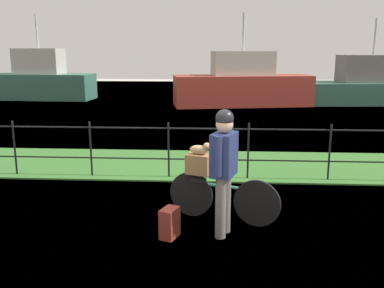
{
  "coord_description": "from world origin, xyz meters",
  "views": [
    {
      "loc": [
        0.91,
        -5.39,
        2.41
      ],
      "look_at": [
        0.51,
        1.31,
        0.9
      ],
      "focal_mm": 39.34,
      "sensor_mm": 36.0,
      "label": 1
    }
  ],
  "objects_px": {
    "wooden_crate": "(199,164)",
    "moored_boat_near": "(371,86)",
    "bicycle_main": "(222,197)",
    "moored_boat_far": "(41,81)",
    "terrier_dog": "(201,149)",
    "backpack_on_paving": "(170,223)",
    "cyclist_person": "(224,162)",
    "moored_boat_mid": "(242,85)"
  },
  "relations": [
    {
      "from": "cyclist_person",
      "to": "backpack_on_paving",
      "type": "relative_size",
      "value": 4.21
    },
    {
      "from": "bicycle_main",
      "to": "moored_boat_mid",
      "type": "xyz_separation_m",
      "value": [
        0.99,
        12.95,
        0.54
      ]
    },
    {
      "from": "bicycle_main",
      "to": "backpack_on_paving",
      "type": "relative_size",
      "value": 3.94
    },
    {
      "from": "wooden_crate",
      "to": "backpack_on_paving",
      "type": "height_order",
      "value": "wooden_crate"
    },
    {
      "from": "moored_boat_near",
      "to": "wooden_crate",
      "type": "bearing_deg",
      "value": -117.41
    },
    {
      "from": "moored_boat_far",
      "to": "backpack_on_paving",
      "type": "bearing_deg",
      "value": -62.07
    },
    {
      "from": "cyclist_person",
      "to": "moored_boat_mid",
      "type": "relative_size",
      "value": 0.27
    },
    {
      "from": "backpack_on_paving",
      "to": "moored_boat_far",
      "type": "distance_m",
      "value": 17.47
    },
    {
      "from": "bicycle_main",
      "to": "terrier_dog",
      "type": "relative_size",
      "value": 4.87
    },
    {
      "from": "bicycle_main",
      "to": "cyclist_person",
      "type": "relative_size",
      "value": 0.94
    },
    {
      "from": "wooden_crate",
      "to": "cyclist_person",
      "type": "xyz_separation_m",
      "value": [
        0.35,
        -0.6,
        0.2
      ]
    },
    {
      "from": "backpack_on_paving",
      "to": "moored_boat_mid",
      "type": "distance_m",
      "value": 13.68
    },
    {
      "from": "moored_boat_mid",
      "to": "backpack_on_paving",
      "type": "bearing_deg",
      "value": -97.03
    },
    {
      "from": "backpack_on_paving",
      "to": "moored_boat_near",
      "type": "xyz_separation_m",
      "value": [
        7.57,
        14.66,
        0.59
      ]
    },
    {
      "from": "backpack_on_paving",
      "to": "moored_boat_near",
      "type": "bearing_deg",
      "value": -6.03
    },
    {
      "from": "cyclist_person",
      "to": "moored_boat_mid",
      "type": "height_order",
      "value": "moored_boat_mid"
    },
    {
      "from": "moored_boat_far",
      "to": "wooden_crate",
      "type": "bearing_deg",
      "value": -59.88
    },
    {
      "from": "cyclist_person",
      "to": "backpack_on_paving",
      "type": "bearing_deg",
      "value": -169.33
    },
    {
      "from": "backpack_on_paving",
      "to": "moored_boat_far",
      "type": "xyz_separation_m",
      "value": [
        -8.18,
        15.42,
        0.71
      ]
    },
    {
      "from": "moored_boat_far",
      "to": "moored_boat_mid",
      "type": "bearing_deg",
      "value": -10.7
    },
    {
      "from": "bicycle_main",
      "to": "moored_boat_far",
      "type": "distance_m",
      "value": 17.27
    },
    {
      "from": "moored_boat_mid",
      "to": "wooden_crate",
      "type": "bearing_deg",
      "value": -95.9
    },
    {
      "from": "wooden_crate",
      "to": "backpack_on_paving",
      "type": "xyz_separation_m",
      "value": [
        -0.35,
        -0.73,
        -0.61
      ]
    },
    {
      "from": "moored_boat_near",
      "to": "moored_boat_mid",
      "type": "relative_size",
      "value": 1.07
    },
    {
      "from": "terrier_dog",
      "to": "backpack_on_paving",
      "type": "height_order",
      "value": "terrier_dog"
    },
    {
      "from": "terrier_dog",
      "to": "moored_boat_mid",
      "type": "distance_m",
      "value": 12.91
    },
    {
      "from": "backpack_on_paving",
      "to": "moored_boat_far",
      "type": "relative_size",
      "value": 0.08
    },
    {
      "from": "bicycle_main",
      "to": "moored_boat_near",
      "type": "height_order",
      "value": "moored_boat_near"
    },
    {
      "from": "bicycle_main",
      "to": "moored_boat_far",
      "type": "height_order",
      "value": "moored_boat_far"
    },
    {
      "from": "terrier_dog",
      "to": "moored_boat_far",
      "type": "bearing_deg",
      "value": 120.17
    },
    {
      "from": "moored_boat_near",
      "to": "backpack_on_paving",
      "type": "bearing_deg",
      "value": -117.32
    },
    {
      "from": "terrier_dog",
      "to": "moored_boat_mid",
      "type": "relative_size",
      "value": 0.05
    },
    {
      "from": "bicycle_main",
      "to": "terrier_dog",
      "type": "xyz_separation_m",
      "value": [
        -0.31,
        0.11,
        0.68
      ]
    },
    {
      "from": "cyclist_person",
      "to": "backpack_on_paving",
      "type": "xyz_separation_m",
      "value": [
        -0.69,
        -0.13,
        -0.8
      ]
    },
    {
      "from": "cyclist_person",
      "to": "moored_boat_near",
      "type": "xyz_separation_m",
      "value": [
        6.88,
        14.53,
        -0.21
      ]
    },
    {
      "from": "terrier_dog",
      "to": "cyclist_person",
      "type": "bearing_deg",
      "value": -61.24
    },
    {
      "from": "moored_boat_far",
      "to": "terrier_dog",
      "type": "bearing_deg",
      "value": -59.83
    },
    {
      "from": "wooden_crate",
      "to": "moored_boat_near",
      "type": "relative_size",
      "value": 0.05
    },
    {
      "from": "terrier_dog",
      "to": "bicycle_main",
      "type": "bearing_deg",
      "value": -19.18
    },
    {
      "from": "wooden_crate",
      "to": "moored_boat_mid",
      "type": "relative_size",
      "value": 0.06
    },
    {
      "from": "wooden_crate",
      "to": "backpack_on_paving",
      "type": "bearing_deg",
      "value": -115.51
    },
    {
      "from": "bicycle_main",
      "to": "moored_boat_mid",
      "type": "bearing_deg",
      "value": 85.63
    }
  ]
}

